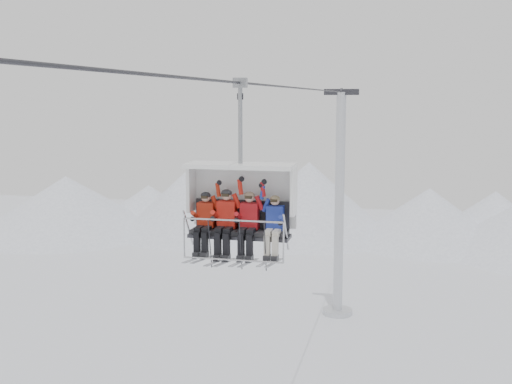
% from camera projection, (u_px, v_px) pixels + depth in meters
% --- Properties ---
extents(ridgeline, '(72.00, 21.00, 7.00)m').
position_uv_depth(ridgeline, '(343.00, 211.00, 58.10)').
color(ridgeline, white).
rests_on(ridgeline, ground).
extents(lift_tower_right, '(2.00, 1.80, 13.48)m').
position_uv_depth(lift_tower_right, '(339.00, 220.00, 37.99)').
color(lift_tower_right, silver).
rests_on(lift_tower_right, ground).
extents(haul_cable, '(0.06, 50.00, 0.06)m').
position_uv_depth(haul_cable, '(256.00, 84.00, 15.68)').
color(haul_cable, '#2C2C31').
rests_on(haul_cable, lift_tower_left).
extents(chairlift_carrier, '(2.46, 1.17, 3.98)m').
position_uv_depth(chairlift_carrier, '(242.00, 198.00, 14.67)').
color(chairlift_carrier, black).
rests_on(chairlift_carrier, haul_cable).
extents(skier_far_left, '(0.39, 1.69, 1.55)m').
position_uv_depth(skier_far_left, '(205.00, 221.00, 14.62)').
color(skier_far_left, '#AF2510').
rests_on(skier_far_left, chairlift_carrier).
extents(skier_center_left, '(0.42, 1.69, 1.67)m').
position_uv_depth(skier_center_left, '(226.00, 220.00, 14.52)').
color(skier_center_left, red).
rests_on(skier_center_left, chairlift_carrier).
extents(skier_center_right, '(0.40, 1.69, 1.61)m').
position_uv_depth(skier_center_right, '(249.00, 222.00, 14.40)').
color(skier_center_right, '#B01419').
rests_on(skier_center_right, chairlift_carrier).
extents(skier_far_right, '(0.38, 1.69, 1.51)m').
position_uv_depth(skier_far_right, '(274.00, 224.00, 14.26)').
color(skier_far_right, '#20339C').
rests_on(skier_far_right, chairlift_carrier).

